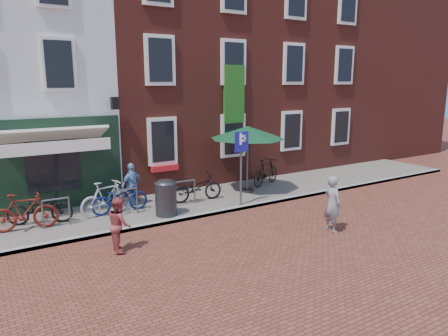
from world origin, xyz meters
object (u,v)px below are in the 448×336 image
parasol (248,130)px  bicycle_5 (266,172)px  bicycle_0 (40,208)px  parking_sign (241,155)px  woman (332,204)px  boy (119,224)px  cafe_person (132,184)px  bicycle_1 (24,212)px  litter_bin (166,196)px  bicycle_3 (107,198)px  bicycle_2 (120,198)px  bicycle_4 (197,188)px

parasol → bicycle_5: bearing=19.3°
bicycle_0 → parking_sign: bearing=-85.5°
woman → bicycle_5: woman is taller
boy → cafe_person: (1.44, 3.16, 0.13)m
parasol → bicycle_5: (1.18, 0.41, -1.76)m
boy → bicycle_1: bearing=42.7°
litter_bin → boy: bearing=-139.8°
bicycle_3 → cafe_person: bearing=-77.9°
parking_sign → bicycle_5: 3.09m
boy → bicycle_2: size_ratio=0.76×
boy → bicycle_4: bearing=-48.0°
boy → parasol: bearing=-58.7°
woman → bicycle_1: bearing=61.7°
bicycle_1 → bicycle_2: bearing=-78.5°
litter_bin → bicycle_4: (1.51, 0.85, -0.15)m
cafe_person → bicycle_3: cafe_person is taller
bicycle_2 → woman: bearing=-137.0°
litter_bin → parasol: parasol is taller
woman → bicycle_4: 4.72m
bicycle_2 → bicycle_5: 5.98m
parking_sign → bicycle_3: parking_sign is taller
parasol → bicycle_2: bearing=179.7°
bicycle_2 → bicycle_1: bearing=90.9°
litter_bin → bicycle_3: litter_bin is taller
litter_bin → parasol: size_ratio=0.44×
litter_bin → bicycle_2: size_ratio=0.67×
cafe_person → bicycle_0: cafe_person is taller
bicycle_5 → cafe_person: bearing=67.8°
bicycle_3 → litter_bin: bearing=-137.9°
woman → cafe_person: size_ratio=1.12×
parking_sign → woman: 3.41m
boy → bicycle_0: bearing=32.7°
bicycle_4 → bicycle_3: bearing=91.3°
litter_bin → bicycle_1: (-3.81, 0.82, -0.09)m
litter_bin → bicycle_2: bearing=138.2°
bicycle_2 → bicycle_5: size_ratio=1.03×
parking_sign → bicycle_4: parking_sign is taller
litter_bin → bicycle_1: bearing=167.8°
parking_sign → bicycle_2: parking_sign is taller
litter_bin → woman: (3.45, -3.45, 0.08)m
boy → cafe_person: cafe_person is taller
boy → bicycle_3: 2.74m
woman → bicycle_4: woman is taller
cafe_person → bicycle_0: bearing=-15.2°
bicycle_2 → bicycle_3: bearing=82.0°
bicycle_0 → bicycle_3: size_ratio=1.03×
cafe_person → bicycle_3: 1.10m
boy → bicycle_3: size_ratio=0.78×
parking_sign → bicycle_0: size_ratio=1.36×
parking_sign → cafe_person: 3.68m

